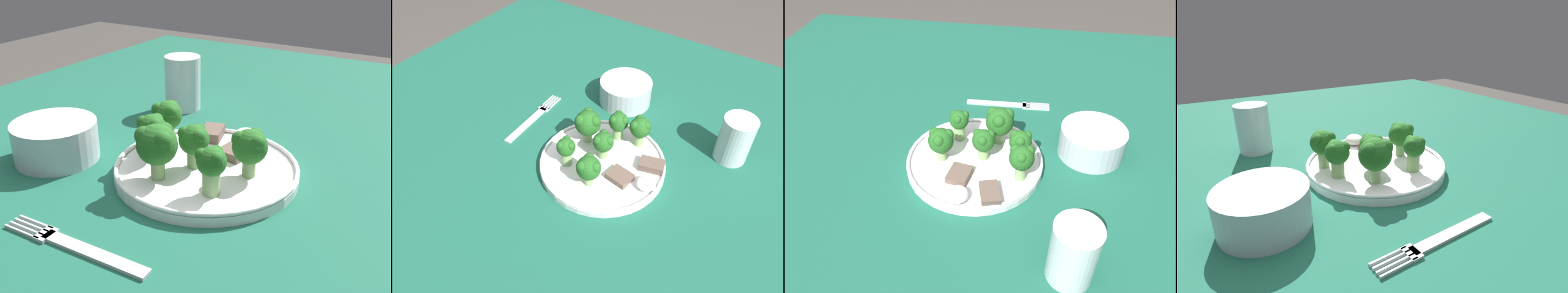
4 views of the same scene
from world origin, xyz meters
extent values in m
cube|color=#195642|center=(0.00, 0.00, 0.76)|extent=(1.34, 1.18, 0.03)
cylinder|color=brown|center=(-0.61, 0.53, 0.37)|extent=(0.06, 0.06, 0.75)
cylinder|color=white|center=(-0.03, 0.04, 0.78)|extent=(0.24, 0.24, 0.01)
torus|color=white|center=(-0.03, 0.04, 0.79)|extent=(0.24, 0.24, 0.01)
cube|color=#B2B2B7|center=(-0.23, 0.05, 0.78)|extent=(0.02, 0.13, 0.00)
cube|color=#B2B2B7|center=(-0.23, 0.11, 0.78)|extent=(0.02, 0.02, 0.00)
cube|color=#B2B2B7|center=(-0.23, 0.14, 0.78)|extent=(0.00, 0.05, 0.00)
cube|color=#B2B2B7|center=(-0.23, 0.14, 0.78)|extent=(0.00, 0.05, 0.00)
cube|color=#B2B2B7|center=(-0.24, 0.14, 0.78)|extent=(0.00, 0.05, 0.00)
cube|color=#B2B2B7|center=(-0.25, 0.14, 0.78)|extent=(0.00, 0.05, 0.00)
cylinder|color=#B7BCC6|center=(-0.10, 0.24, 0.80)|extent=(0.12, 0.12, 0.05)
cylinder|color=white|center=(-0.10, 0.24, 0.80)|extent=(0.10, 0.10, 0.04)
cylinder|color=silver|center=(0.16, 0.20, 0.82)|extent=(0.06, 0.06, 0.09)
cylinder|color=silver|center=(0.16, 0.20, 0.80)|extent=(0.05, 0.05, 0.05)
cylinder|color=#7FA866|center=(-0.03, -0.02, 0.80)|extent=(0.02, 0.02, 0.02)
sphere|color=#215B1E|center=(-0.03, -0.02, 0.83)|extent=(0.04, 0.04, 0.04)
sphere|color=#215B1E|center=(-0.01, -0.02, 0.84)|extent=(0.02, 0.02, 0.02)
sphere|color=#215B1E|center=(-0.03, -0.01, 0.84)|extent=(0.02, 0.02, 0.02)
sphere|color=#215B1E|center=(-0.03, -0.03, 0.84)|extent=(0.02, 0.02, 0.02)
cylinder|color=#7FA866|center=(-0.09, 0.00, 0.80)|extent=(0.02, 0.02, 0.03)
sphere|color=#215B1E|center=(-0.09, 0.00, 0.83)|extent=(0.04, 0.04, 0.04)
sphere|color=#215B1E|center=(-0.08, 0.00, 0.84)|extent=(0.02, 0.02, 0.02)
sphere|color=#215B1E|center=(-0.09, 0.01, 0.84)|extent=(0.02, 0.02, 0.02)
sphere|color=#215B1E|center=(-0.09, -0.01, 0.84)|extent=(0.02, 0.02, 0.02)
cylinder|color=#7FA866|center=(-0.04, 0.05, 0.80)|extent=(0.02, 0.02, 0.02)
sphere|color=#215B1E|center=(-0.04, 0.05, 0.83)|extent=(0.04, 0.04, 0.04)
sphere|color=#215B1E|center=(-0.03, 0.05, 0.83)|extent=(0.02, 0.02, 0.02)
sphere|color=#215B1E|center=(-0.05, 0.06, 0.83)|extent=(0.02, 0.02, 0.02)
sphere|color=#215B1E|center=(-0.05, 0.04, 0.83)|extent=(0.02, 0.02, 0.02)
cylinder|color=#7FA866|center=(-0.09, 0.07, 0.80)|extent=(0.02, 0.02, 0.03)
sphere|color=#215B1E|center=(-0.09, 0.07, 0.83)|extent=(0.05, 0.05, 0.05)
sphere|color=#215B1E|center=(-0.07, 0.07, 0.84)|extent=(0.02, 0.02, 0.02)
sphere|color=#215B1E|center=(-0.10, 0.09, 0.84)|extent=(0.02, 0.02, 0.02)
sphere|color=#215B1E|center=(-0.10, 0.06, 0.84)|extent=(0.02, 0.02, 0.02)
cylinder|color=#7FA866|center=(0.00, 0.12, 0.80)|extent=(0.02, 0.02, 0.03)
sphere|color=#215B1E|center=(0.00, 0.12, 0.83)|extent=(0.04, 0.04, 0.04)
sphere|color=#215B1E|center=(0.01, 0.12, 0.84)|extent=(0.02, 0.02, 0.02)
sphere|color=#215B1E|center=(-0.01, 0.13, 0.84)|extent=(0.02, 0.02, 0.02)
sphere|color=#215B1E|center=(-0.01, 0.11, 0.84)|extent=(0.02, 0.02, 0.02)
cylinder|color=#7FA866|center=(-0.04, 0.12, 0.80)|extent=(0.02, 0.02, 0.03)
sphere|color=#215B1E|center=(-0.04, 0.12, 0.83)|extent=(0.04, 0.04, 0.04)
sphere|color=#215B1E|center=(-0.03, 0.12, 0.84)|extent=(0.02, 0.02, 0.02)
sphere|color=#215B1E|center=(-0.05, 0.13, 0.84)|extent=(0.02, 0.02, 0.02)
sphere|color=#215B1E|center=(-0.05, 0.10, 0.84)|extent=(0.02, 0.02, 0.02)
cube|color=brown|center=(0.02, 0.02, 0.79)|extent=(0.05, 0.04, 0.01)
cube|color=brown|center=(0.05, 0.08, 0.79)|extent=(0.05, 0.04, 0.02)
ellipsoid|color=white|center=(0.06, 0.03, 0.80)|extent=(0.04, 0.03, 0.02)
camera|label=1|loc=(-0.49, -0.22, 1.06)|focal=42.00mm
camera|label=2|loc=(0.22, -0.39, 1.31)|focal=35.00mm
camera|label=3|loc=(0.46, 0.13, 1.23)|focal=35.00mm
camera|label=4|loc=(-0.44, 0.29, 1.01)|focal=28.00mm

